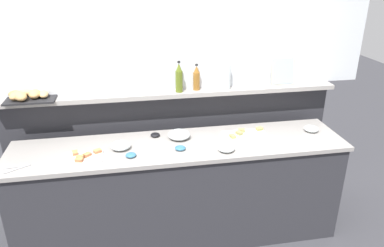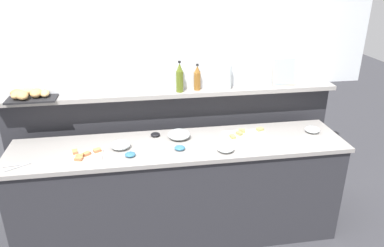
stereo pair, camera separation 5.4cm
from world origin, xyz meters
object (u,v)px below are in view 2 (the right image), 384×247
Objects in this scene: sandwich_platter_rear at (245,135)px; bread_basket at (29,94)px; glass_bowl_medium at (120,145)px; olive_oil_bottle at (180,78)px; sandwich_platter_front at (83,156)px; glass_bowl_small at (179,135)px; condiment_bowl_red at (180,148)px; condiment_bowl_dark at (155,135)px; glass_bowl_large at (312,130)px; water_carafe at (226,77)px; vinegar_bottle_amber at (197,78)px; condiment_bowl_cream at (130,154)px; serving_tongs at (18,166)px; glass_bowl_extra at (226,149)px; napkin_stack at (310,144)px; framed_picture at (284,72)px.

bread_basket is at bearing 169.13° from sandwich_platter_rear.
olive_oil_bottle is (0.53, 0.39, 0.41)m from glass_bowl_medium.
sandwich_platter_front is 0.80m from glass_bowl_small.
condiment_bowl_dark is at bearing 121.61° from condiment_bowl_red.
glass_bowl_large is 0.89m from water_carafe.
bread_basket is at bearing -179.33° from vinegar_bottle_amber.
sandwich_platter_front is 3.61× the size of condiment_bowl_cream.
vinegar_bottle_amber is (0.21, 0.32, 0.39)m from glass_bowl_small.
condiment_bowl_red is at bearing 3.81° from serving_tongs.
glass_bowl_small is 0.48m from condiment_bowl_cream.
olive_oil_bottle is 0.42m from water_carafe.
sandwich_platter_front is at bearing -148.59° from olive_oil_bottle.
glass_bowl_medium reaches higher than glass_bowl_large.
glass_bowl_medium reaches higher than glass_bowl_extra.
glass_bowl_extra is at bearing 179.25° from napkin_stack.
serving_tongs is 2.26m from napkin_stack.
water_carafe reaches higher than condiment_bowl_red.
condiment_bowl_red is 0.37× the size of vinegar_bottle_amber.
glass_bowl_extra is 0.73m from water_carafe.
framed_picture reaches higher than sandwich_platter_front.
framed_picture reaches higher than glass_bowl_medium.
bread_basket is at bearing 166.07° from glass_bowl_small.
sandwich_platter_rear reaches higher than napkin_stack.
sandwich_platter_front is at bearing -163.06° from framed_picture.
olive_oil_bottle is at bearing 36.31° from glass_bowl_medium.
glass_bowl_small is at bearing 138.76° from glass_bowl_extra.
glass_bowl_small is at bearing 84.17° from condiment_bowl_red.
glass_bowl_medium is 0.48m from condiment_bowl_red.
framed_picture is at bearing 16.94° from sandwich_platter_front.
water_carafe is (0.47, 0.30, 0.40)m from glass_bowl_small.
water_carafe is at bearing 45.65° from condiment_bowl_red.
glass_bowl_extra is at bearing -35.09° from condiment_bowl_dark.
napkin_stack is 0.67× the size of framed_picture.
napkin_stack is at bearing -1.88° from condiment_bowl_cream.
water_carafe reaches higher than glass_bowl_extra.
condiment_bowl_cream is 0.21× the size of bread_basket.
glass_bowl_small is at bearing -99.44° from olive_oil_bottle.
condiment_bowl_cream is (0.36, -0.04, 0.00)m from sandwich_platter_front.
glass_bowl_large is 0.75× the size of napkin_stack.
condiment_bowl_red is 1.35m from bread_basket.
condiment_bowl_red is 0.38× the size of water_carafe.
glass_bowl_large is 0.87m from glass_bowl_extra.
glass_bowl_large is at bearing -8.63° from bread_basket.
vinegar_bottle_amber is at bearing 158.39° from glass_bowl_large.
condiment_bowl_red reaches higher than condiment_bowl_dark.
condiment_bowl_dark is 0.32× the size of framed_picture.
sandwich_platter_front is 1.32× the size of water_carafe.
serving_tongs is 0.68m from bread_basket.
glass_bowl_medium is at bearing 167.12° from glass_bowl_extra.
olive_oil_bottle reaches higher than sandwich_platter_front.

